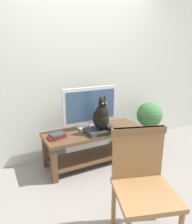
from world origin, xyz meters
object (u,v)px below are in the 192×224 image
(book_stack, at_px, (57,136))
(potted_plant, at_px, (149,118))
(tv, at_px, (91,107))
(cat, at_px, (101,116))
(media_box, at_px, (101,130))
(wooden_chair, at_px, (142,178))
(tv_stand, at_px, (94,140))

(book_stack, xyz_separation_m, potted_plant, (1.57, 0.10, -0.04))
(tv, height_order, cat, tv)
(media_box, distance_m, wooden_chair, 1.17)
(tv_stand, height_order, potted_plant, potted_plant)
(media_box, bearing_deg, potted_plant, 10.58)
(cat, height_order, potted_plant, cat)
(tv_stand, bearing_deg, tv, 89.99)
(tv, bearing_deg, media_box, -79.38)
(media_box, distance_m, cat, 0.20)
(tv, xyz_separation_m, cat, (0.04, -0.23, -0.07))
(cat, bearing_deg, wooden_chair, -102.19)
(wooden_chair, distance_m, potted_plant, 1.82)
(tv, bearing_deg, cat, -79.74)
(book_stack, bearing_deg, potted_plant, 3.75)
(potted_plant, bearing_deg, wooden_chair, -133.13)
(tv_stand, height_order, media_box, media_box)
(cat, height_order, book_stack, cat)
(book_stack, bearing_deg, wooden_chair, -74.83)
(tv, xyz_separation_m, potted_plant, (1.04, -0.03, -0.31))
(tv, height_order, potted_plant, tv)
(wooden_chair, bearing_deg, book_stack, 105.17)
(tv, bearing_deg, tv_stand, -90.01)
(potted_plant, bearing_deg, book_stack, -176.25)
(tv, distance_m, cat, 0.25)
(book_stack, bearing_deg, tv, 14.18)
(wooden_chair, bearing_deg, cat, 77.81)
(tv_stand, relative_size, book_stack, 6.24)
(wooden_chair, relative_size, potted_plant, 1.26)
(tv, xyz_separation_m, wooden_chair, (-0.20, -1.36, -0.25))
(media_box, distance_m, book_stack, 0.58)
(tv_stand, distance_m, book_stack, 0.56)
(potted_plant, bearing_deg, tv, 178.27)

